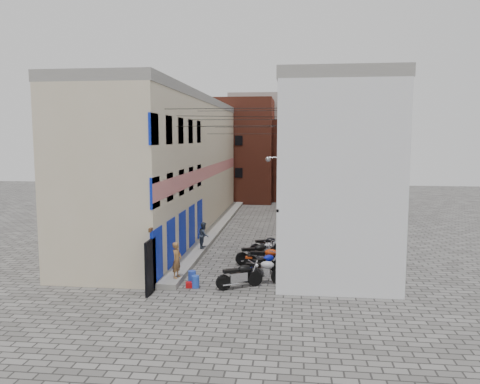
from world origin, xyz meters
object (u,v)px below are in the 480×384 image
at_px(motorcycle_f, 266,249).
at_px(person_a, 177,260).
at_px(motorcycle_c, 265,263).
at_px(red_crate, 190,285).
at_px(motorcycle_b, 262,269).
at_px(motorcycle_d, 266,257).
at_px(motorcycle_e, 256,253).
at_px(water_jug_near, 195,282).
at_px(motorcycle_g, 267,244).
at_px(motorcycle_a, 239,274).
at_px(person_b, 204,235).
at_px(water_jug_far, 192,277).

height_order(motorcycle_f, person_a, person_a).
height_order(motorcycle_c, red_crate, motorcycle_c).
relative_size(motorcycle_b, motorcycle_f, 1.22).
height_order(motorcycle_d, red_crate, motorcycle_d).
xyz_separation_m(motorcycle_b, motorcycle_e, (-0.53, 2.95, -0.01)).
bearing_deg(water_jug_near, motorcycle_g, 66.52).
bearing_deg(motorcycle_a, motorcycle_c, 126.94).
relative_size(motorcycle_g, person_b, 1.32).
height_order(motorcycle_b, red_crate, motorcycle_b).
xyz_separation_m(motorcycle_b, motorcycle_c, (0.05, 1.24, -0.05)).
bearing_deg(water_jug_near, motorcycle_e, 60.52).
xyz_separation_m(motorcycle_a, red_crate, (-2.08, -0.15, -0.48)).
xyz_separation_m(motorcycle_a, person_b, (-2.66, 5.87, 0.37)).
relative_size(person_b, water_jug_near, 2.83).
relative_size(motorcycle_b, water_jug_near, 4.10).
relative_size(person_a, person_b, 1.08).
height_order(motorcycle_f, person_b, person_b).
bearing_deg(person_b, motorcycle_b, -147.70).
distance_m(motorcycle_f, water_jug_far, 5.38).
distance_m(person_a, red_crate, 1.24).
height_order(motorcycle_d, motorcycle_g, motorcycle_d).
bearing_deg(water_jug_near, motorcycle_d, 46.79).
bearing_deg(motorcycle_c, water_jug_near, -93.52).
distance_m(motorcycle_a, person_b, 6.45).
bearing_deg(motorcycle_f, red_crate, -70.63).
height_order(motorcycle_a, motorcycle_d, motorcycle_d).
bearing_deg(person_a, motorcycle_e, -29.55).
bearing_deg(red_crate, water_jug_far, 93.78).
xyz_separation_m(motorcycle_f, water_jug_near, (-2.62, -5.14, -0.24)).
height_order(motorcycle_a, person_a, person_a).
xyz_separation_m(motorcycle_g, person_b, (-3.46, -0.06, 0.42)).
bearing_deg(person_b, motorcycle_g, -91.75).
height_order(motorcycle_c, motorcycle_f, motorcycle_c).
relative_size(motorcycle_c, water_jug_near, 3.75).
xyz_separation_m(motorcycle_f, red_crate, (-2.85, -5.14, -0.38)).
bearing_deg(person_b, water_jug_far, -177.09).
bearing_deg(motorcycle_g, water_jug_near, -45.08).
xyz_separation_m(motorcycle_b, water_jug_far, (-3.01, -0.35, -0.34)).
distance_m(motorcycle_g, red_crate, 6.74).
bearing_deg(water_jug_far, motorcycle_c, 27.54).
bearing_deg(motorcycle_b, water_jug_far, -78.40).
distance_m(motorcycle_f, person_b, 3.58).
bearing_deg(motorcycle_e, person_b, -144.81).
height_order(motorcycle_g, red_crate, motorcycle_g).
xyz_separation_m(motorcycle_b, person_b, (-3.55, 5.06, 0.36)).
xyz_separation_m(motorcycle_e, motorcycle_f, (0.41, 1.22, -0.10)).
distance_m(motorcycle_c, motorcycle_e, 1.80).
bearing_deg(motorcycle_c, motorcycle_b, -43.99).
bearing_deg(motorcycle_a, motorcycle_d, 133.09).
distance_m(motorcycle_a, motorcycle_b, 1.21).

